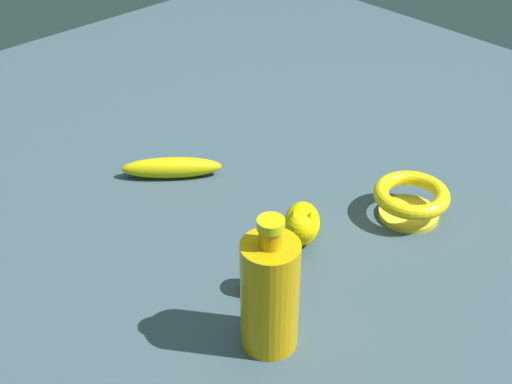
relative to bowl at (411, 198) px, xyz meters
The scene contains 6 objects.
ground 0.27m from the bowl, 36.53° to the right, with size 2.00×2.00×0.00m, color #384C56.
bowl is the anchor object (origin of this frame).
nail_polish_jar 0.33m from the bowl, ahead, with size 0.04×0.04×0.04m.
banana 0.44m from the bowl, 59.74° to the right, with size 0.19×0.04×0.04m, color #D5C40C.
cat_figurine 0.20m from the bowl, 23.82° to the right, with size 0.11×0.11×0.08m.
bottle_tall 0.39m from the bowl, ahead, with size 0.08×0.08×0.21m.
Camera 1 is at (0.64, 0.68, 0.73)m, focal length 48.50 mm.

